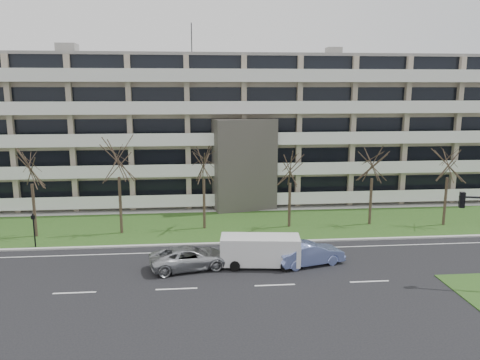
{
  "coord_description": "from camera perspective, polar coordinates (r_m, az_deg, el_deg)",
  "views": [
    {
      "loc": [
        -4.61,
        -26.62,
        11.87
      ],
      "look_at": [
        -1.23,
        10.0,
        4.66
      ],
      "focal_mm": 35.0,
      "sensor_mm": 36.0,
      "label": 1
    }
  ],
  "objects": [
    {
      "name": "tree_6",
      "position": [
        44.03,
        24.11,
        2.4
      ],
      "size": [
        3.83,
        3.83,
        7.66
      ],
      "color": "#382B21",
      "rests_on": "ground"
    },
    {
      "name": "silver_pickup",
      "position": [
        31.9,
        -6.14,
        -9.4
      ],
      "size": [
        5.73,
        3.54,
        1.48
      ],
      "primitive_type": "imported",
      "rotation": [
        0.0,
        0.0,
        1.79
      ],
      "color": "#A6A9AD",
      "rests_on": "ground"
    },
    {
      "name": "pedestrian_signal",
      "position": [
        38.6,
        -23.84,
        -5.17
      ],
      "size": [
        0.27,
        0.22,
        2.66
      ],
      "rotation": [
        0.0,
        0.0,
        -0.11
      ],
      "color": "black",
      "rests_on": "ground"
    },
    {
      "name": "curb",
      "position": [
        36.87,
        2.2,
        -7.6
      ],
      "size": [
        90.0,
        0.35,
        0.12
      ],
      "primitive_type": "cube",
      "color": "#B2B2AD",
      "rests_on": "ground"
    },
    {
      "name": "tree_4",
      "position": [
        39.98,
        6.16,
        1.76
      ],
      "size": [
        3.5,
        3.5,
        6.99
      ],
      "color": "#382B21",
      "rests_on": "ground"
    },
    {
      "name": "tree_1",
      "position": [
        40.5,
        -24.22,
        1.93
      ],
      "size": [
        3.93,
        3.93,
        7.85
      ],
      "color": "#382B21",
      "rests_on": "ground"
    },
    {
      "name": "tree_3",
      "position": [
        39.31,
        -4.47,
        2.51
      ],
      "size": [
        3.88,
        3.88,
        7.75
      ],
      "color": "#382B21",
      "rests_on": "ground"
    },
    {
      "name": "blue_sedan",
      "position": [
        32.71,
        8.49,
        -8.85
      ],
      "size": [
        5.05,
        2.91,
        1.57
      ],
      "primitive_type": "imported",
      "rotation": [
        0.0,
        0.0,
        1.85
      ],
      "color": "#7E92DB",
      "rests_on": "ground"
    },
    {
      "name": "tree_2",
      "position": [
        39.01,
        -14.67,
        3.04
      ],
      "size": [
        4.28,
        4.28,
        8.55
      ],
      "color": "#382B21",
      "rests_on": "ground"
    },
    {
      "name": "lane_edge_line",
      "position": [
        35.49,
        2.52,
        -8.46
      ],
      "size": [
        90.0,
        0.12,
        0.01
      ],
      "primitive_type": "cube",
      "color": "white",
      "rests_on": "ground"
    },
    {
      "name": "tree_5",
      "position": [
        42.06,
        15.89,
        2.36
      ],
      "size": [
        3.73,
        3.73,
        7.46
      ],
      "color": "#382B21",
      "rests_on": "ground"
    },
    {
      "name": "sidewalk",
      "position": [
        46.88,
        0.54,
        -3.53
      ],
      "size": [
        90.0,
        2.0,
        0.08
      ],
      "primitive_type": "cube",
      "color": "#B2B2AD",
      "rests_on": "ground"
    },
    {
      "name": "white_van",
      "position": [
        32.01,
        2.6,
        -8.32
      ],
      "size": [
        5.53,
        2.68,
        2.07
      ],
      "rotation": [
        0.0,
        0.0,
        -0.12
      ],
      "color": "white",
      "rests_on": "ground"
    },
    {
      "name": "apartment_building",
      "position": [
        52.32,
        -0.21,
        6.42
      ],
      "size": [
        60.5,
        15.1,
        18.75
      ],
      "color": "tan",
      "rests_on": "ground"
    },
    {
      "name": "ground",
      "position": [
        29.51,
        4.26,
        -12.66
      ],
      "size": [
        160.0,
        160.0,
        0.0
      ],
      "primitive_type": "plane",
      "color": "black",
      "rests_on": "ground"
    },
    {
      "name": "grass_verge",
      "position": [
        41.61,
        1.31,
        -5.45
      ],
      "size": [
        90.0,
        10.0,
        0.06
      ],
      "primitive_type": "cube",
      "color": "#204C19",
      "rests_on": "ground"
    }
  ]
}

